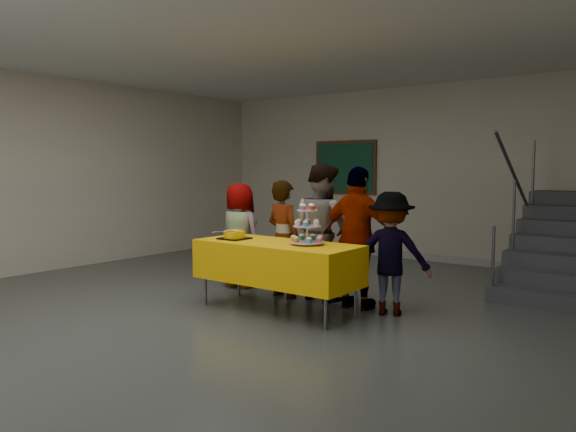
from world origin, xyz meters
The scene contains 11 objects.
room_shell centered at (0.00, 0.02, 2.13)m, with size 10.00×10.04×3.02m.
bake_table centered at (0.34, 0.77, 0.56)m, with size 1.88×0.78×0.77m.
cupcake_stand centered at (0.71, 0.82, 0.94)m, with size 0.38×0.38×0.44m.
bear_cake centered at (-0.23, 0.69, 0.83)m, with size 0.32×0.36×0.12m.
schoolchild_a centered at (-0.87, 1.48, 0.70)m, with size 0.68×0.44×1.39m, color slate.
schoolchild_b centered at (-0.03, 1.36, 0.72)m, with size 0.53×0.35×1.45m, color slate.
schoolchild_c centered at (0.41, 1.55, 0.82)m, with size 0.80×0.62×1.65m, color slate.
schoolchild_d centered at (1.01, 1.40, 0.80)m, with size 0.94×0.39×1.61m, color slate.
schoolchild_e centered at (1.41, 1.41, 0.67)m, with size 0.86×0.50×1.34m, color slate.
staircase centered at (2.70, 4.13, 0.49)m, with size 1.30×2.40×2.04m.
noticeboard centered at (-1.37, 4.96, 1.60)m, with size 1.30×0.05×1.00m.
Camera 1 is at (4.18, -4.05, 1.59)m, focal length 35.00 mm.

